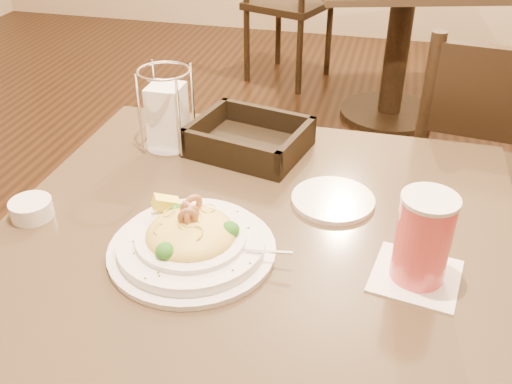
% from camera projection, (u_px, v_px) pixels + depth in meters
% --- Properties ---
extents(main_table, '(0.90, 0.90, 0.73)m').
position_uv_depth(main_table, '(253.00, 332.00, 1.10)').
color(main_table, black).
rests_on(main_table, ground).
extents(background_table, '(1.11, 1.11, 0.73)m').
position_uv_depth(background_table, '(401.00, 23.00, 2.82)').
color(background_table, black).
rests_on(background_table, ground).
extents(dining_chair_near, '(0.47, 0.47, 0.93)m').
position_uv_depth(dining_chair_near, '(486.00, 182.00, 1.56)').
color(dining_chair_near, black).
rests_on(dining_chair_near, ground).
extents(pasta_bowl, '(0.31, 0.28, 0.09)m').
position_uv_depth(pasta_bowl, '(191.00, 240.00, 0.93)').
color(pasta_bowl, white).
rests_on(pasta_bowl, main_table).
extents(drink_glass, '(0.15, 0.15, 0.15)m').
position_uv_depth(drink_glass, '(423.00, 239.00, 0.85)').
color(drink_glass, white).
rests_on(drink_glass, main_table).
extents(bread_basket, '(0.27, 0.24, 0.06)m').
position_uv_depth(bread_basket, '(249.00, 141.00, 1.22)').
color(bread_basket, black).
rests_on(bread_basket, main_table).
extents(napkin_caddy, '(0.11, 0.11, 0.18)m').
position_uv_depth(napkin_caddy, '(168.00, 114.00, 1.21)').
color(napkin_caddy, silver).
rests_on(napkin_caddy, main_table).
extents(side_plate, '(0.18, 0.18, 0.01)m').
position_uv_depth(side_plate, '(333.00, 200.00, 1.06)').
color(side_plate, white).
rests_on(side_plate, main_table).
extents(butter_ramekin, '(0.08, 0.08, 0.03)m').
position_uv_depth(butter_ramekin, '(31.00, 209.00, 1.02)').
color(butter_ramekin, white).
rests_on(butter_ramekin, main_table).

